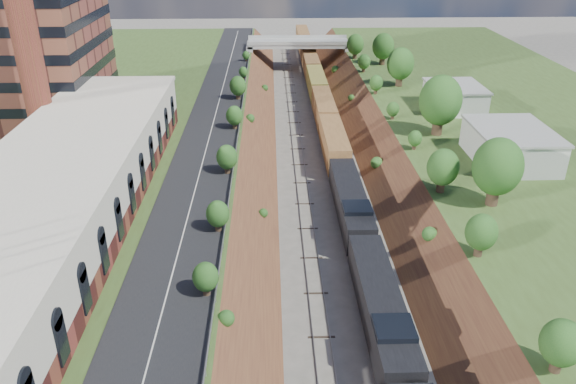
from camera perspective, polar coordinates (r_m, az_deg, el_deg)
name	(u,v)px	position (r m, az deg, el deg)	size (l,w,h in m)	color
platform_left	(84,160)	(83.60, -20.02, 3.07)	(44.00, 180.00, 5.00)	#3A4F20
platform_right	(549,154)	(88.75, 24.97, 3.48)	(44.00, 180.00, 5.00)	#3A4F20
embankment_left	(242,174)	(80.46, -4.70, 1.81)	(7.07, 180.00, 7.07)	brown
embankment_right	(395,172)	(82.29, 10.80, 1.98)	(7.07, 180.00, 7.07)	brown
rail_left_track	(301,173)	(80.42, 1.29, 1.95)	(1.58, 180.00, 0.18)	gray
rail_right_track	(337,172)	(80.86, 4.98, 1.99)	(1.58, 180.00, 0.18)	gray
road	(208,142)	(78.91, -8.10, 5.10)	(8.00, 180.00, 0.10)	black
guardrail	(238,138)	(78.20, -5.14, 5.45)	(0.10, 171.00, 0.70)	#99999E
commercial_building	(60,189)	(60.66, -22.16, 0.30)	(14.30, 62.30, 7.00)	maroon
overpass	(298,49)	(138.35, 1.05, 14.33)	(24.50, 8.30, 7.40)	gray
white_building_near	(510,146)	(76.49, 21.66, 4.35)	(9.00, 12.00, 4.00)	silver
white_building_far	(454,98)	(95.86, 16.55, 9.15)	(8.00, 10.00, 3.60)	silver
tree_right_large	(498,167)	(62.91, 20.52, 2.37)	(5.25, 5.25, 7.61)	#473323
tree_left_crest	(205,310)	(42.45, -8.46, -11.77)	(2.45, 2.45, 3.55)	#473323
freight_train	(325,112)	(98.58, 3.75, 8.13)	(3.20, 162.42, 4.74)	black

